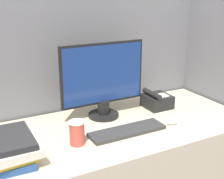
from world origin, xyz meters
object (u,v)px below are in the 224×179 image
(book_stack, at_px, (9,148))
(desk_telephone, at_px, (157,101))
(monitor, at_px, (103,82))
(keyboard, at_px, (127,131))
(mouse, at_px, (172,122))
(coffee_cup, at_px, (77,133))

(book_stack, height_order, desk_telephone, book_stack)
(monitor, distance_m, desk_telephone, 0.43)
(keyboard, relative_size, mouse, 6.47)
(monitor, bearing_deg, keyboard, -86.70)
(keyboard, distance_m, mouse, 0.30)
(keyboard, relative_size, book_stack, 1.38)
(keyboard, relative_size, coffee_cup, 3.44)
(mouse, xyz_separation_m, coffee_cup, (-0.60, 0.03, 0.05))
(keyboard, height_order, mouse, mouse)
(keyboard, bearing_deg, monitor, 93.30)
(book_stack, bearing_deg, keyboard, -0.42)
(coffee_cup, bearing_deg, desk_telephone, 19.25)
(desk_telephone, bearing_deg, monitor, 175.37)
(keyboard, height_order, desk_telephone, desk_telephone)
(monitor, relative_size, coffee_cup, 4.22)
(book_stack, xyz_separation_m, desk_telephone, (1.03, 0.24, -0.02))
(monitor, xyz_separation_m, mouse, (0.31, -0.30, -0.22))
(mouse, bearing_deg, keyboard, 174.46)
(book_stack, bearing_deg, coffee_cup, 0.04)
(coffee_cup, bearing_deg, keyboard, -0.94)
(book_stack, bearing_deg, monitor, 23.03)
(mouse, bearing_deg, desk_telephone, 73.57)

